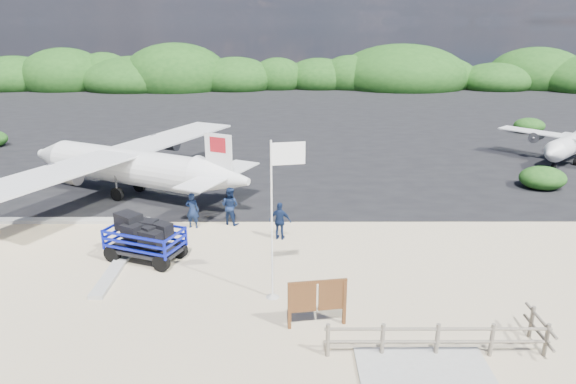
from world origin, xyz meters
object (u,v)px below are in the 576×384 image
Objects in this scene: crew_a at (192,210)px; aircraft_large at (481,151)px; signboard at (317,326)px; flagpole at (273,297)px; aircraft_small at (174,116)px; baggage_cart at (147,259)px; crew_b at (230,206)px; crew_c at (280,221)px.

aircraft_large is (18.08, 14.19, -0.82)m from crew_a.
aircraft_large reaches higher than crew_a.
flagpole is at bearing 120.07° from signboard.
signboard is at bearing 85.35° from aircraft_large.
aircraft_small is at bearing 99.42° from signboard.
signboard is (1.39, -1.73, 0.00)m from flagpole.
crew_b is (2.88, 3.70, 0.88)m from baggage_cart.
crew_c is 31.84m from aircraft_small.
flagpole is at bearing 128.83° from crew_a.
signboard is 9.42m from crew_a.
aircraft_small is at bearing 106.97° from flagpole.
aircraft_large is (14.16, 15.47, -0.82)m from crew_c.
baggage_cart is 1.89× the size of crew_c.
flagpole is 24.89m from aircraft_large.
flagpole reaches higher than crew_a.
aircraft_large is (12.96, 22.06, 0.00)m from signboard.
crew_a is 29.48m from aircraft_small.
crew_a is at bearing 90.31° from baggage_cart.
crew_a is at bearing -4.03° from crew_c.
aircraft_small is (-10.81, 29.94, -0.82)m from crew_c.
flagpole is 7.23m from crew_a.
crew_c reaches higher than signboard.
crew_a is at bearing 114.26° from signboard.
crew_a is 0.94× the size of crew_b.
crew_a is at bearing 63.91° from aircraft_large.
crew_b is at bearing 65.69° from aircraft_large.
crew_c is 0.10× the size of aircraft_large.
signboard is at bearing 114.43° from crew_c.
crew_b is 1.07× the size of crew_c.
crew_c is 20.99m from aircraft_large.
aircraft_small is (-6.89, 28.65, -0.82)m from crew_a.
aircraft_small reaches higher than baggage_cart.
flagpole reaches higher than aircraft_small.
aircraft_large is 28.86m from aircraft_small.
aircraft_large is (19.33, 17.46, 0.00)m from baggage_cart.
baggage_cart is at bearing 56.92° from aircraft_small.
crew_a reaches higher than crew_c.
crew_b is 21.46m from aircraft_large.
flagpole is 2.82× the size of signboard.
flagpole is at bearing -8.78° from baggage_cart.
aircraft_large is (16.45, 13.75, -0.88)m from crew_b.
baggage_cart is at bearing 149.99° from flagpole.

